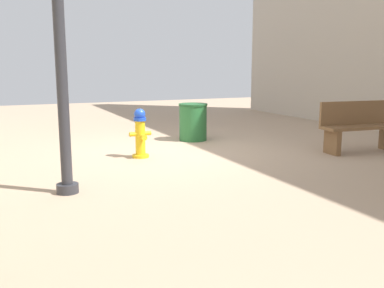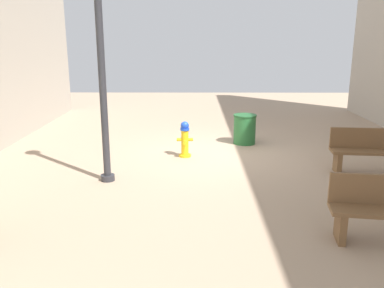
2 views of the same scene
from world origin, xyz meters
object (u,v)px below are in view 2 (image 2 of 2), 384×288
(street_lamp, at_px, (100,43))
(trash_bin, at_px, (245,129))
(bench_near, at_px, (369,150))
(fire_hydrant, at_px, (185,139))

(street_lamp, xyz_separation_m, trash_bin, (-3.12, -3.00, -2.31))
(street_lamp, bearing_deg, bench_near, -174.23)
(street_lamp, bearing_deg, trash_bin, -136.11)
(street_lamp, height_order, trash_bin, street_lamp)
(bench_near, height_order, street_lamp, street_lamp)
(bench_near, height_order, trash_bin, bench_near)
(fire_hydrant, height_order, street_lamp, street_lamp)
(fire_hydrant, xyz_separation_m, bench_near, (-3.94, 1.18, 0.06))
(fire_hydrant, height_order, trash_bin, fire_hydrant)
(fire_hydrant, bearing_deg, street_lamp, 48.61)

